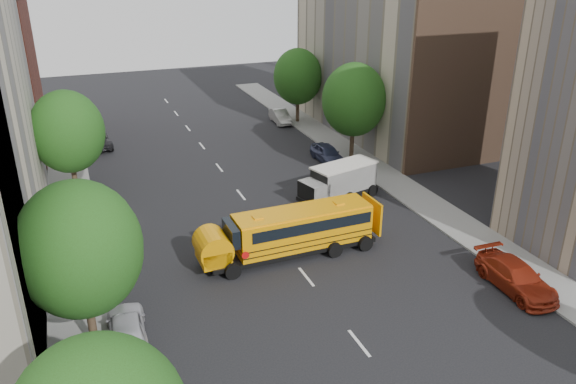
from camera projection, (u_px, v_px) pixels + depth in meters
ground at (293, 260)px, 31.95m from camera, size 120.00×120.00×0.00m
sidewalk_left at (75, 255)px, 32.33m from camera, size 3.00×80.00×0.12m
sidewalk_right at (416, 196)px, 40.08m from camera, size 3.00×80.00×0.12m
lane_markings at (241, 195)px, 40.51m from camera, size 0.15×64.00×0.01m
building_right_far at (393, 37)px, 51.59m from camera, size 10.00×22.00×18.00m
building_right_sidewall at (470, 55)px, 42.18m from camera, size 10.10×0.30×18.00m
street_tree_1 at (80, 249)px, 22.88m from camera, size 5.12×5.12×7.90m
street_tree_2 at (67, 132)px, 38.33m from camera, size 4.99×4.99×7.71m
street_tree_4 at (354, 100)px, 45.64m from camera, size 5.25×5.25×8.10m
street_tree_5 at (298, 77)px, 56.06m from camera, size 4.86×4.86×7.51m
school_bus at (290, 230)px, 31.88m from camera, size 9.96×2.61×2.80m
safari_truck at (339, 182)px, 39.29m from camera, size 6.25×3.52×2.54m
parked_car_0 at (127, 328)px, 24.93m from camera, size 1.96×4.33×1.44m
parked_car_1 at (104, 217)px, 35.21m from camera, size 2.07×4.99×1.61m
parked_car_2 at (97, 140)px, 50.12m from camera, size 2.53×4.87×1.31m
parked_car_3 at (516, 277)px, 28.90m from camera, size 2.22×5.07×1.45m
parked_car_4 at (327, 153)px, 46.71m from camera, size 1.70×4.21×1.43m
parked_car_5 at (280, 116)px, 57.46m from camera, size 1.68×4.19×1.35m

